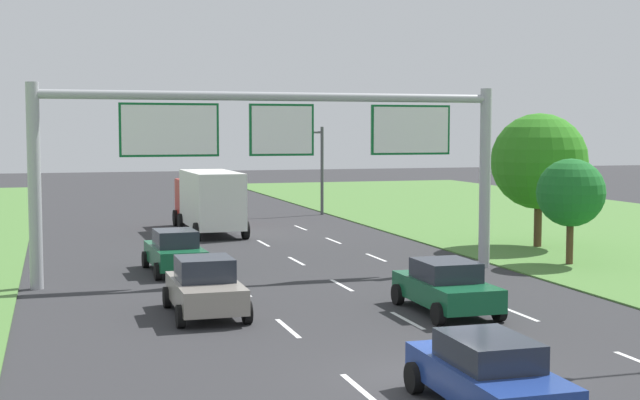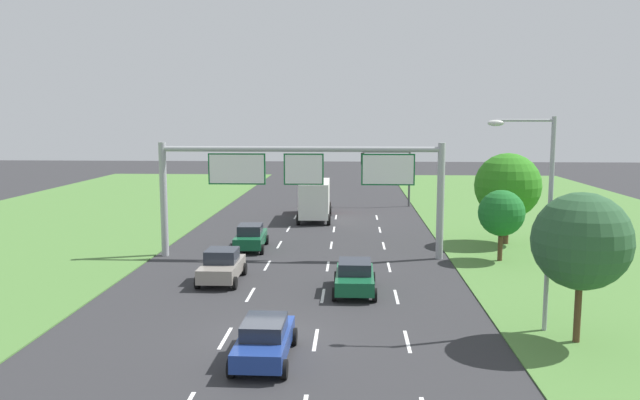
# 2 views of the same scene
# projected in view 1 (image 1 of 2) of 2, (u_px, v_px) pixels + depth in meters

# --- Properties ---
(ground_plane) EXTENTS (200.00, 200.00, 0.00)m
(ground_plane) POSITION_uv_depth(u_px,v_px,m) (438.00, 383.00, 19.02)
(ground_plane) COLOR #2D2D30
(lane_dashes_inner_left) EXTENTS (0.14, 50.40, 0.01)m
(lane_dashes_inner_left) POSITION_uv_depth(u_px,v_px,m) (288.00, 328.00, 24.25)
(lane_dashes_inner_left) COLOR white
(lane_dashes_inner_left) RESTS_ON ground_plane
(lane_dashes_inner_right) EXTENTS (0.14, 50.40, 0.01)m
(lane_dashes_inner_right) POSITION_uv_depth(u_px,v_px,m) (407.00, 320.00, 25.25)
(lane_dashes_inner_right) COLOR white
(lane_dashes_inner_right) RESTS_ON ground_plane
(lane_dashes_slip) EXTENTS (0.14, 50.40, 0.01)m
(lane_dashes_slip) POSITION_uv_depth(u_px,v_px,m) (517.00, 313.00, 26.26)
(lane_dashes_slip) COLOR white
(lane_dashes_slip) RESTS_ON ground_plane
(car_near_red) EXTENTS (2.08, 4.02, 1.70)m
(car_near_red) POSITION_uv_depth(u_px,v_px,m) (205.00, 287.00, 25.92)
(car_near_red) COLOR gray
(car_near_red) RESTS_ON ground_plane
(car_lead_silver) EXTENTS (2.16, 4.30, 1.64)m
(car_lead_silver) POSITION_uv_depth(u_px,v_px,m) (175.00, 251.00, 33.68)
(car_lead_silver) COLOR #145633
(car_lead_silver) RESTS_ON ground_plane
(car_mid_lane) EXTENTS (2.00, 4.21, 1.47)m
(car_mid_lane) POSITION_uv_depth(u_px,v_px,m) (488.00, 373.00, 16.98)
(car_mid_lane) COLOR navy
(car_mid_lane) RESTS_ON ground_plane
(car_far_ahead) EXTENTS (2.10, 4.18, 1.55)m
(car_far_ahead) POSITION_uv_depth(u_px,v_px,m) (446.00, 286.00, 26.29)
(car_far_ahead) COLOR #145633
(car_far_ahead) RESTS_ON ground_plane
(box_truck) EXTENTS (2.81, 8.40, 3.26)m
(box_truck) POSITION_uv_depth(u_px,v_px,m) (208.00, 199.00, 46.77)
(box_truck) COLOR #B21E19
(box_truck) RESTS_ON ground_plane
(sign_gantry) EXTENTS (17.24, 0.44, 7.00)m
(sign_gantry) POSITION_uv_depth(u_px,v_px,m) (280.00, 143.00, 32.32)
(sign_gantry) COLOR #9EA0A5
(sign_gantry) RESTS_ON ground_plane
(traffic_light_mast) EXTENTS (4.76, 0.49, 5.60)m
(traffic_light_mast) POSITION_uv_depth(u_px,v_px,m) (293.00, 154.00, 55.93)
(traffic_light_mast) COLOR #47494F
(traffic_light_mast) RESTS_ON ground_plane
(roadside_tree_mid) EXTENTS (2.71, 2.71, 4.27)m
(roadside_tree_mid) POSITION_uv_depth(u_px,v_px,m) (571.00, 193.00, 35.31)
(roadside_tree_mid) COLOR #513823
(roadside_tree_mid) RESTS_ON ground_plane
(roadside_tree_far) EXTENTS (4.38, 4.38, 6.16)m
(roadside_tree_far) POSITION_uv_depth(u_px,v_px,m) (539.00, 161.00, 40.57)
(roadside_tree_far) COLOR #513823
(roadside_tree_far) RESTS_ON ground_plane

